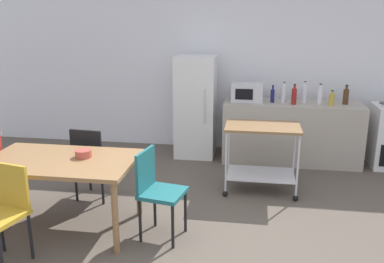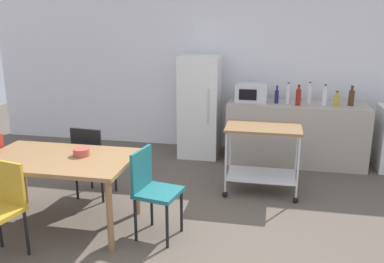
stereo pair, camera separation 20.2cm
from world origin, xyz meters
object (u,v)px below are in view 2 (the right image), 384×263
at_px(bottle_soda, 288,94).
at_px(bottle_olive_oil, 277,96).
at_px(refrigerator, 200,107).
at_px(bottle_hot_sauce, 298,97).
at_px(bottle_vinegar, 325,97).
at_px(fruit_bowl, 81,152).
at_px(bottle_sesame_oil, 309,94).
at_px(dining_table, 59,165).
at_px(chair_mustard, 0,205).
at_px(microwave, 251,93).
at_px(kitchen_cart, 263,148).
at_px(chair_teal, 152,187).
at_px(chair_black, 92,157).
at_px(bottle_wine, 351,98).
at_px(bottle_soy_sauce, 337,100).

bearing_deg(bottle_soda, bottle_olive_oil, -178.43).
relative_size(refrigerator, bottle_hot_sauce, 5.27).
xyz_separation_m(bottle_vinegar, fruit_bowl, (-2.61, -2.30, -0.24)).
bearing_deg(bottle_sesame_oil, bottle_hot_sauce, -135.70).
xyz_separation_m(dining_table, bottle_sesame_oil, (2.62, 2.49, 0.36)).
height_order(chair_mustard, bottle_vinegar, bottle_vinegar).
relative_size(microwave, bottle_hot_sauce, 1.57).
bearing_deg(bottle_vinegar, bottle_olive_oil, 177.05).
bearing_deg(refrigerator, kitchen_cart, -51.77).
bearing_deg(chair_teal, bottle_vinegar, -26.27).
bearing_deg(bottle_vinegar, kitchen_cart, -125.47).
bearing_deg(bottle_soda, bottle_hot_sauce, -33.80).
relative_size(chair_teal, microwave, 1.93).
relative_size(refrigerator, bottle_vinegar, 5.19).
distance_m(microwave, fruit_bowl, 2.88).
bearing_deg(chair_black, bottle_sesame_oil, -139.96).
height_order(chair_teal, microwave, microwave).
bearing_deg(chair_mustard, microwave, 70.17).
height_order(dining_table, bottle_vinegar, bottle_vinegar).
bearing_deg(bottle_hot_sauce, microwave, 167.50).
bearing_deg(bottle_hot_sauce, bottle_soda, 146.20).
height_order(chair_mustard, bottle_wine, bottle_wine).
relative_size(bottle_soy_sauce, bottle_wine, 0.77).
height_order(chair_black, kitchen_cart, chair_black).
distance_m(dining_table, chair_mustard, 0.72).
relative_size(kitchen_cart, bottle_sesame_oil, 2.90).
bearing_deg(bottle_soy_sauce, bottle_hot_sauce, -178.14).
height_order(bottle_soda, bottle_hot_sauce, bottle_soda).
relative_size(bottle_hot_sauce, bottle_vinegar, 0.98).
relative_size(bottle_sesame_oil, bottle_soy_sauce, 1.44).
bearing_deg(bottle_olive_oil, bottle_vinegar, -2.95).
xyz_separation_m(refrigerator, kitchen_cart, (1.01, -1.28, -0.20)).
distance_m(chair_teal, refrigerator, 2.58).
distance_m(dining_table, refrigerator, 2.73).
bearing_deg(dining_table, chair_teal, -1.50).
bearing_deg(bottle_sesame_oil, microwave, -179.50).
height_order(dining_table, bottle_olive_oil, bottle_olive_oil).
bearing_deg(bottle_soy_sauce, chair_teal, -129.87).
bearing_deg(refrigerator, dining_table, -111.66).
distance_m(bottle_olive_oil, fruit_bowl, 3.05).
distance_m(dining_table, kitchen_cart, 2.38).
height_order(chair_mustard, fruit_bowl, chair_mustard).
bearing_deg(dining_table, microwave, 54.31).
bearing_deg(bottle_sesame_oil, chair_mustard, -131.93).
bearing_deg(refrigerator, bottle_soda, -4.52).
relative_size(dining_table, microwave, 3.26).
distance_m(bottle_sesame_oil, fruit_bowl, 3.41).
distance_m(chair_black, chair_teal, 1.20).
height_order(refrigerator, microwave, refrigerator).
xyz_separation_m(kitchen_cart, bottle_hot_sauce, (0.44, 1.08, 0.45)).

